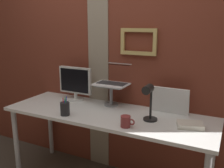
% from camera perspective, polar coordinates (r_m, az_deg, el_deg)
% --- Properties ---
extents(brick_wall_back, '(3.53, 0.16, 2.43)m').
position_cam_1_polar(brick_wall_back, '(2.63, -0.09, 5.95)').
color(brick_wall_back, brown).
rests_on(brick_wall_back, ground_plane).
extents(desk, '(1.96, 0.65, 0.76)m').
position_cam_1_polar(desk, '(2.36, -1.09, -8.23)').
color(desk, white).
rests_on(desk, ground_plane).
extents(monitor, '(0.38, 0.18, 0.36)m').
position_cam_1_polar(monitor, '(2.69, -8.34, 0.43)').
color(monitor, silver).
rests_on(monitor, desk).
extents(laptop_stand, '(0.28, 0.22, 0.21)m').
position_cam_1_polar(laptop_stand, '(2.49, -0.20, -1.73)').
color(laptop_stand, gray).
rests_on(laptop_stand, desk).
extents(laptop, '(0.33, 0.31, 0.20)m').
position_cam_1_polar(laptop, '(2.53, 0.52, 1.29)').
color(laptop, white).
rests_on(laptop, laptop_stand).
extents(whiteboard_panel, '(0.34, 0.06, 0.25)m').
position_cam_1_polar(whiteboard_panel, '(2.33, 12.99, -3.71)').
color(whiteboard_panel, white).
rests_on(whiteboard_panel, desk).
extents(desk_lamp, '(0.12, 0.20, 0.33)m').
position_cam_1_polar(desk_lamp, '(2.07, 8.39, -3.40)').
color(desk_lamp, black).
rests_on(desk_lamp, desk).
extents(pen_cup, '(0.08, 0.08, 0.17)m').
position_cam_1_polar(pen_cup, '(2.29, -10.63, -5.51)').
color(pen_cup, '#262628').
rests_on(pen_cup, desk).
extents(coffee_mug, '(0.12, 0.08, 0.09)m').
position_cam_1_polar(coffee_mug, '(2.02, 3.17, -8.49)').
color(coffee_mug, maroon).
rests_on(coffee_mug, desk).
extents(paper_clutter_stack, '(0.23, 0.19, 0.04)m').
position_cam_1_polar(paper_clutter_stack, '(2.11, 17.30, -8.85)').
color(paper_clutter_stack, silver).
rests_on(paper_clutter_stack, desk).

